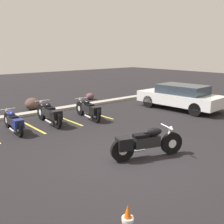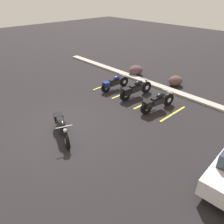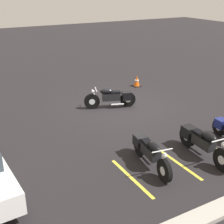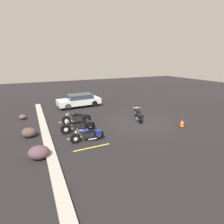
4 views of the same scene
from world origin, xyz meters
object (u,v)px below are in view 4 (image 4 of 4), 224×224
(parked_bike_0, at_px, (89,135))
(motorcycle_black_featured, at_px, (139,115))
(landscape_rock_1, at_px, (23,117))
(landscape_rock_2, at_px, (39,152))
(parked_bike_1, at_px, (80,125))
(parked_bike_2, at_px, (78,118))
(traffic_cone, at_px, (182,123))
(landscape_rock_0, at_px, (29,132))
(car_white, at_px, (79,100))

(parked_bike_0, bearing_deg, motorcycle_black_featured, -154.31)
(landscape_rock_1, height_order, landscape_rock_2, landscape_rock_2)
(parked_bike_1, xyz_separation_m, parked_bike_2, (1.73, -0.33, -0.02))
(parked_bike_1, height_order, landscape_rock_2, parked_bike_1)
(parked_bike_2, distance_m, traffic_cone, 7.72)
(parked_bike_1, xyz_separation_m, landscape_rock_2, (-2.34, 2.72, -0.15))
(parked_bike_2, xyz_separation_m, landscape_rock_0, (-1.11, 3.46, -0.15))
(landscape_rock_1, bearing_deg, landscape_rock_2, -173.13)
(landscape_rock_1, bearing_deg, motorcycle_black_featured, -116.32)
(parked_bike_0, relative_size, landscape_rock_0, 2.32)
(parked_bike_1, height_order, landscape_rock_1, parked_bike_1)
(landscape_rock_0, height_order, traffic_cone, landscape_rock_0)
(motorcycle_black_featured, bearing_deg, landscape_rock_2, 129.62)
(landscape_rock_0, height_order, landscape_rock_2, landscape_rock_2)
(parked_bike_0, bearing_deg, parked_bike_2, -89.83)
(parked_bike_1, bearing_deg, motorcycle_black_featured, -171.07)
(traffic_cone, bearing_deg, parked_bike_2, 59.33)
(motorcycle_black_featured, height_order, landscape_rock_0, motorcycle_black_featured)
(motorcycle_black_featured, bearing_deg, traffic_cone, -121.80)
(parked_bike_0, bearing_deg, car_white, -97.54)
(parked_bike_2, bearing_deg, landscape_rock_1, -28.10)
(parked_bike_2, relative_size, landscape_rock_1, 3.83)
(car_white, height_order, traffic_cone, car_white)
(parked_bike_2, bearing_deg, traffic_cone, 157.52)
(motorcycle_black_featured, xyz_separation_m, traffic_cone, (-2.60, -2.05, -0.20))
(car_white, distance_m, landscape_rock_1, 5.66)
(motorcycle_black_featured, xyz_separation_m, parked_bike_2, (1.34, 4.59, -0.01))
(landscape_rock_2, bearing_deg, parked_bike_1, -49.31)
(car_white, distance_m, landscape_rock_2, 9.95)
(parked_bike_1, height_order, car_white, car_white)
(parked_bike_1, bearing_deg, car_white, -100.44)
(traffic_cone, bearing_deg, car_white, 30.88)
(landscape_rock_1, bearing_deg, parked_bike_2, -126.29)
(landscape_rock_1, distance_m, landscape_rock_2, 6.97)
(parked_bike_0, distance_m, parked_bike_1, 1.55)
(traffic_cone, bearing_deg, parked_bike_0, 84.52)
(landscape_rock_0, xyz_separation_m, landscape_rock_2, (-2.96, -0.41, 0.03))
(parked_bike_2, height_order, car_white, car_white)
(car_white, relative_size, traffic_cone, 7.55)
(landscape_rock_1, relative_size, landscape_rock_2, 0.56)
(car_white, bearing_deg, motorcycle_black_featured, 113.98)
(landscape_rock_0, relative_size, landscape_rock_1, 1.53)
(car_white, xyz_separation_m, landscape_rock_0, (-5.93, 4.86, -0.37))
(parked_bike_1, height_order, landscape_rock_0, parked_bike_1)
(parked_bike_0, height_order, traffic_cone, parked_bike_0)
(parked_bike_1, xyz_separation_m, landscape_rock_0, (0.62, 3.13, -0.17))
(parked_bike_1, distance_m, car_white, 6.78)
(motorcycle_black_featured, distance_m, car_white, 6.94)
(motorcycle_black_featured, height_order, parked_bike_0, motorcycle_black_featured)
(landscape_rock_2, relative_size, traffic_cone, 1.74)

